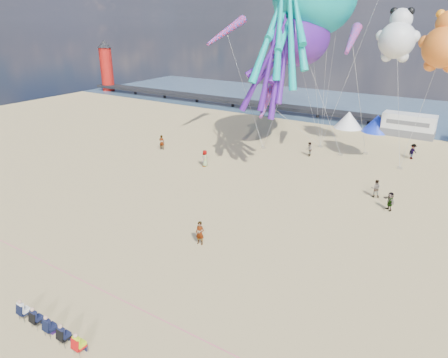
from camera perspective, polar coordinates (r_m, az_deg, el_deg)
ground at (r=26.35m, az=-4.04°, el=-12.25°), size 120.00×120.00×0.00m
water at (r=75.02m, az=21.98°, el=9.06°), size 120.00×120.00×0.00m
pier at (r=75.18m, az=-1.40°, el=11.41°), size 60.00×3.00×0.50m
lighthouse at (r=93.05m, az=-16.41°, el=14.79°), size 2.60×2.60×9.00m
motorhome_0 at (r=59.31m, az=24.84°, el=7.00°), size 6.60×2.50×3.00m
tent_white at (r=60.87m, az=17.36°, el=8.09°), size 4.00×4.00×2.40m
tent_blue at (r=60.00m, az=21.04°, el=7.43°), size 4.00×4.00×2.40m
spectator_row at (r=22.82m, az=-23.61°, el=-18.55°), size 6.10×0.90×1.30m
cooler_purple at (r=23.30m, az=-23.33°, el=-19.11°), size 0.40×0.30×0.32m
rope_line at (r=23.35m, az=-11.68°, el=-17.83°), size 34.00×0.03×0.03m
standing_person at (r=28.14m, az=-3.46°, el=-7.71°), size 0.69×0.50×1.75m
beachgoer_0 at (r=42.73m, az=-2.74°, el=2.97°), size 0.59×0.75×1.79m
beachgoer_1 at (r=46.99m, az=12.06°, el=4.19°), size 0.74×0.92×1.64m
beachgoer_2 at (r=49.70m, az=25.37°, el=3.57°), size 1.00×1.07×1.77m
beachgoer_4 at (r=35.65m, az=22.61°, el=-2.94°), size 0.91×0.96×1.59m
beachgoer_5 at (r=48.86m, az=-8.89°, el=5.20°), size 1.76×1.04×1.81m
beachgoer_7 at (r=37.76m, az=20.84°, el=-1.26°), size 0.92×0.74×1.64m
sandbag_a at (r=49.15m, az=5.60°, el=4.49°), size 0.50×0.35×0.22m
sandbag_b at (r=48.27m, az=16.31°, el=3.37°), size 0.50×0.35×0.22m
sandbag_c at (r=46.00m, az=23.80°, el=1.43°), size 0.50×0.35×0.22m
sandbag_d at (r=49.55m, az=19.55°, el=3.45°), size 0.50×0.35×0.22m
sandbag_e at (r=50.74m, az=13.59°, el=4.54°), size 0.50×0.35×0.22m
kite_octopus_purple at (r=44.32m, az=10.85°, el=19.17°), size 8.61×11.72×12.32m
kite_panda at (r=47.37m, az=23.47°, el=17.72°), size 5.17×4.95×6.36m
kite_teddy_orange at (r=41.00m, az=28.86°, el=16.16°), size 5.43×5.27×6.09m
windsock_left at (r=51.04m, az=0.31°, el=20.35°), size 1.56×7.71×7.66m
windsock_mid at (r=42.90m, az=17.82°, el=18.42°), size 1.58×5.22×5.14m
windsock_right at (r=40.26m, az=6.03°, el=10.85°), size 1.90×4.58×4.50m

